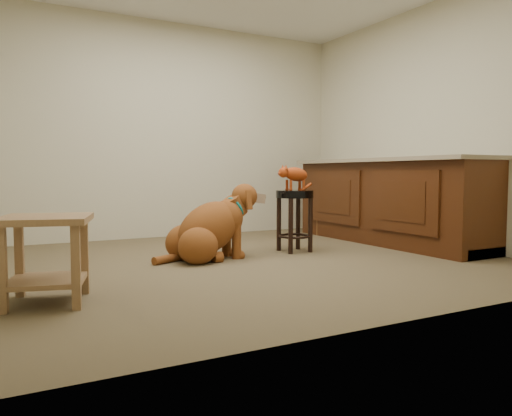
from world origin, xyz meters
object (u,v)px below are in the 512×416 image
wood_stool (326,207)px  padded_stool (295,208)px  golden_retriever (210,230)px  side_table (46,246)px  tabby_kitten (294,175)px

wood_stool → padded_stool: bearing=-137.6°
wood_stool → golden_retriever: 2.34m
padded_stool → side_table: (-2.38, -0.96, -0.09)m
padded_stool → golden_retriever: golden_retriever is taller
wood_stool → tabby_kitten: 1.62m
padded_stool → wood_stool: wood_stool is taller
tabby_kitten → golden_retriever: bearing=-177.1°
wood_stool → tabby_kitten: size_ratio=1.46×
golden_retriever → side_table: bearing=-152.4°
padded_stool → side_table: bearing=-158.0°
tabby_kitten → padded_stool: bearing=-5.7°
side_table → golden_retriever: 1.73m
side_table → golden_retriever: golden_retriever is taller
golden_retriever → tabby_kitten: tabby_kitten is taller
wood_stool → golden_retriever: size_ratio=0.57×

